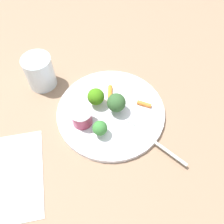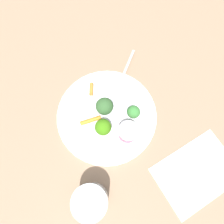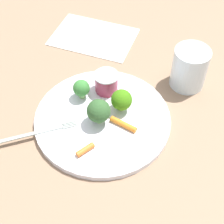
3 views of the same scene
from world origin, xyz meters
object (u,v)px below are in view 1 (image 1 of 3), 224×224
(broccoli_floret_2, at_px, (100,128))
(fork, at_px, (154,142))
(carrot_stick_0, at_px, (111,94))
(carrot_stick_1, at_px, (144,104))
(broccoli_floret_0, at_px, (96,97))
(plate, at_px, (111,112))
(napkin, at_px, (10,176))
(drinking_glass, at_px, (40,72))
(sauce_cup, at_px, (82,117))
(broccoli_floret_1, at_px, (116,103))

(broccoli_floret_2, xyz_separation_m, fork, (0.03, 0.12, -0.02))
(fork, bearing_deg, carrot_stick_0, -146.21)
(broccoli_floret_2, xyz_separation_m, carrot_stick_1, (-0.07, 0.11, -0.02))
(broccoli_floret_0, xyz_separation_m, carrot_stick_0, (-0.02, 0.04, -0.02))
(plate, xyz_separation_m, carrot_stick_0, (-0.05, 0.00, 0.01))
(broccoli_floret_2, bearing_deg, carrot_stick_0, 164.48)
(broccoli_floret_0, relative_size, napkin, 0.25)
(broccoli_floret_0, distance_m, broccoli_floret_2, 0.09)
(carrot_stick_1, xyz_separation_m, napkin, (0.16, -0.30, -0.02))
(plate, bearing_deg, drinking_glass, -121.01)
(sauce_cup, relative_size, fork, 0.40)
(carrot_stick_1, distance_m, drinking_glass, 0.28)
(carrot_stick_1, bearing_deg, fork, 6.03)
(broccoli_floret_1, bearing_deg, napkin, -57.42)
(drinking_glass, bearing_deg, fork, 54.02)
(broccoli_floret_1, bearing_deg, plate, -95.47)
(carrot_stick_1, distance_m, napkin, 0.34)
(sauce_cup, relative_size, carrot_stick_0, 0.90)
(plate, relative_size, broccoli_floret_1, 4.83)
(broccoli_floret_1, xyz_separation_m, napkin, (0.15, -0.23, -0.04))
(plate, xyz_separation_m, fork, (0.09, 0.09, 0.01))
(carrot_stick_0, bearing_deg, drinking_glass, -108.76)
(drinking_glass, bearing_deg, carrot_stick_1, 70.01)
(fork, bearing_deg, carrot_stick_1, -173.97)
(broccoli_floret_1, height_order, carrot_stick_1, broccoli_floret_1)
(broccoli_floret_1, height_order, napkin, broccoli_floret_1)
(fork, bearing_deg, broccoli_floret_2, -102.81)
(broccoli_floret_0, relative_size, carrot_stick_0, 0.90)
(broccoli_floret_2, distance_m, drinking_glass, 0.23)
(sauce_cup, height_order, drinking_glass, drinking_glass)
(broccoli_floret_1, bearing_deg, broccoli_floret_2, -32.97)
(broccoli_floret_2, distance_m, napkin, 0.21)
(plate, bearing_deg, broccoli_floret_0, -123.32)
(sauce_cup, relative_size, broccoli_floret_1, 0.90)
(plate, xyz_separation_m, napkin, (0.15, -0.22, -0.00))
(broccoli_floret_1, distance_m, carrot_stick_0, 0.05)
(carrot_stick_0, height_order, drinking_glass, drinking_glass)
(sauce_cup, relative_size, carrot_stick_1, 1.38)
(broccoli_floret_0, height_order, drinking_glass, drinking_glass)
(carrot_stick_0, xyz_separation_m, carrot_stick_1, (0.03, 0.08, -0.00))
(fork, height_order, napkin, fork)
(sauce_cup, distance_m, carrot_stick_0, 0.10)
(plate, height_order, drinking_glass, drinking_glass)
(carrot_stick_1, bearing_deg, carrot_stick_0, -112.70)
(broccoli_floret_1, height_order, fork, broccoli_floret_1)
(plate, distance_m, broccoli_floret_2, 0.07)
(plate, xyz_separation_m, drinking_glass, (-0.11, -0.18, 0.04))
(plate, distance_m, sauce_cup, 0.08)
(carrot_stick_0, relative_size, napkin, 0.28)
(plate, bearing_deg, carrot_stick_1, 98.20)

